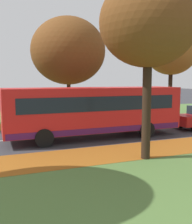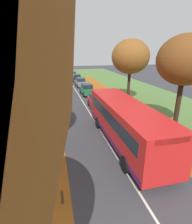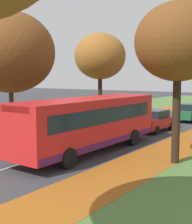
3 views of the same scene
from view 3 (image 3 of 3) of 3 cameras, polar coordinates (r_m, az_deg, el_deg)
The scene contains 12 objects.
grass_verge_left at distance 31.84m, azimuth -4.85°, elevation -1.08°, with size 12.00×90.00×0.01m, color #517538.
leaf_litter_left at distance 24.38m, azimuth -5.84°, elevation -3.37°, with size 2.80×60.00×0.00m, color #9E5619.
leaf_litter_right at distance 19.61m, azimuth 14.80°, elevation -5.95°, with size 2.80×60.00×0.00m, color #9E5619.
road_centre_line at distance 26.82m, azimuth 10.25°, elevation -2.56°, with size 0.12×80.00×0.01m, color silver.
tree_left_near at distance 22.44m, azimuth -15.47°, elevation 10.47°, with size 6.16×6.16×8.59m.
tree_left_mid at distance 29.38m, azimuth 0.75°, elevation 10.13°, with size 4.76×4.76×8.21m.
tree_right_near at distance 15.32m, azimuth 14.83°, elevation 12.19°, with size 4.10×4.10×7.61m.
bollard_fourth at distance 19.67m, azimuth -14.50°, elevation -4.90°, with size 0.12×0.12×0.69m, color #4C3823.
bollard_fifth at distance 21.85m, azimuth -8.01°, elevation -3.59°, with size 0.12×0.12×0.73m, color #4C3823.
bus at distance 17.23m, azimuth -1.18°, elevation -1.71°, with size 2.71×10.41×2.98m.
car_red_lead at distance 24.37m, azimuth 10.72°, elevation -1.55°, with size 1.85×4.23×1.62m.
car_green_following at distance 30.81m, azimuth 16.55°, elevation -0.05°, with size 1.89×4.25×1.62m.
Camera 3 is at (11.40, -3.92, 4.13)m, focal length 50.00 mm.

